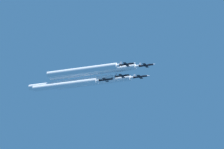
# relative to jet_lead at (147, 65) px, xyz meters

# --- Properties ---
(jet_lead) EXTENTS (8.07, 11.75, 2.82)m
(jet_lead) POSITION_rel_jet_lead_xyz_m (0.00, 0.00, 0.00)
(jet_lead) COLOR black
(jet_left_wingman) EXTENTS (8.07, 11.75, 2.82)m
(jet_left_wingman) POSITION_rel_jet_lead_xyz_m (-13.67, -8.76, -2.27)
(jet_left_wingman) COLOR black
(jet_right_wingman) EXTENTS (8.07, 11.75, 2.82)m
(jet_right_wingman) POSITION_rel_jet_lead_xyz_m (12.05, -8.98, -2.24)
(jet_right_wingman) COLOR black
(jet_slot) EXTENTS (8.07, 11.75, 2.82)m
(jet_slot) POSITION_rel_jet_lead_xyz_m (-1.08, -16.96, -4.76)
(jet_slot) COLOR black
(jet_high_trail) EXTENTS (8.07, 11.75, 2.82)m
(jet_high_trail) POSITION_rel_jet_lead_xyz_m (0.04, -27.94, -6.44)
(jet_high_trail) COLOR black
(smoke_trail_lead) EXTENTS (3.82, 63.29, 3.82)m
(smoke_trail_lead) POSITION_rel_jet_lead_xyz_m (0.00, -37.01, -0.03)
(smoke_trail_lead) COLOR white
(smoke_trail_left_wingman) EXTENTS (3.82, 55.46, 3.82)m
(smoke_trail_left_wingman) POSITION_rel_jet_lead_xyz_m (-13.67, -41.86, -2.30)
(smoke_trail_left_wingman) COLOR white
(smoke_trail_right_wingman) EXTENTS (3.82, 50.69, 3.82)m
(smoke_trail_right_wingman) POSITION_rel_jet_lead_xyz_m (12.05, -39.70, -2.27)
(smoke_trail_right_wingman) COLOR white
(smoke_trail_slot) EXTENTS (3.82, 62.46, 3.82)m
(smoke_trail_slot) POSITION_rel_jet_lead_xyz_m (-1.08, -53.55, -4.78)
(smoke_trail_slot) COLOR white
(smoke_trail_high_trail) EXTENTS (3.82, 48.00, 3.82)m
(smoke_trail_high_trail) POSITION_rel_jet_lead_xyz_m (0.04, -57.32, -6.47)
(smoke_trail_high_trail) COLOR white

